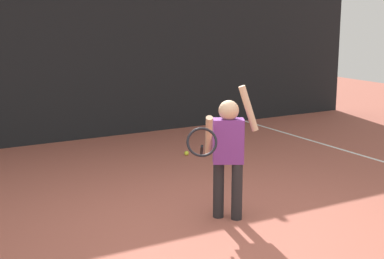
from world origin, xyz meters
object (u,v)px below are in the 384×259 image
at_px(tennis_player, 227,149).
at_px(tennis_ball_3, 231,149).
at_px(tennis_ball_6, 217,155).
at_px(tennis_ball_2, 187,153).

height_order(tennis_player, tennis_ball_3, tennis_player).
bearing_deg(tennis_ball_6, tennis_ball_3, 26.92).
bearing_deg(tennis_player, tennis_ball_2, 99.17).
distance_m(tennis_player, tennis_ball_6, 2.50).
xyz_separation_m(tennis_ball_2, tennis_ball_6, (0.32, -0.31, 0.00)).
bearing_deg(tennis_ball_3, tennis_player, -124.61).
xyz_separation_m(tennis_player, tennis_ball_6, (1.20, 2.09, -0.69)).
height_order(tennis_ball_2, tennis_ball_3, same).
height_order(tennis_player, tennis_ball_2, tennis_player).
bearing_deg(tennis_ball_2, tennis_ball_6, -43.88).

